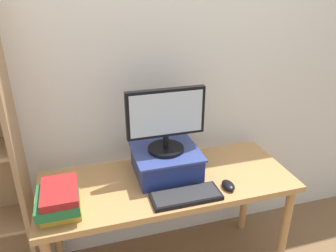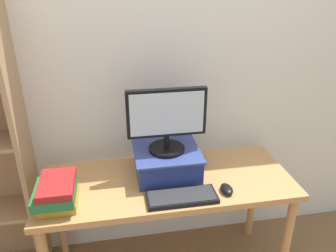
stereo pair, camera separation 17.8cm
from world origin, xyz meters
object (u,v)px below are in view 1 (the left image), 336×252
computer_mouse (228,185)px  desk (167,192)px  computer_monitor (166,119)px  book_stack (59,200)px  keyboard (186,196)px  riser_box (166,161)px

computer_mouse → desk: bearing=149.7°
computer_monitor → book_stack: size_ratio=1.71×
computer_monitor → computer_mouse: bearing=-40.6°
keyboard → riser_box: bearing=97.3°
desk → keyboard: 0.22m
book_stack → keyboard: bearing=-6.0°
keyboard → book_stack: bearing=174.0°
desk → computer_mouse: 0.36m
desk → book_stack: 0.62m
computer_monitor → computer_mouse: (0.29, -0.25, -0.33)m
keyboard → computer_mouse: (0.25, 0.02, 0.01)m
riser_box → computer_mouse: (0.29, -0.25, -0.06)m
computer_monitor → riser_box: bearing=90.0°
desk → computer_monitor: 0.44m
riser_box → computer_monitor: size_ratio=0.85×
computer_mouse → book_stack: (-0.89, 0.05, 0.05)m
computer_mouse → book_stack: bearing=176.8°
desk → computer_monitor: size_ratio=3.26×
riser_box → computer_monitor: bearing=-90.0°
riser_box → keyboard: 0.28m
desk → computer_monitor: bearing=80.4°
riser_box → keyboard: bearing=-82.7°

